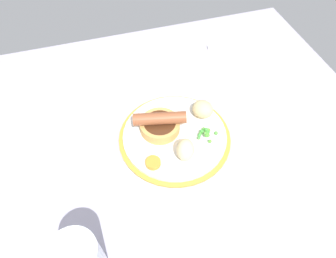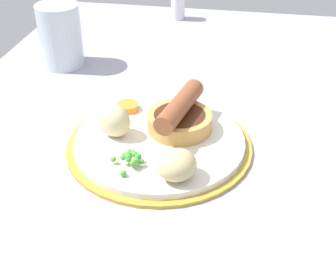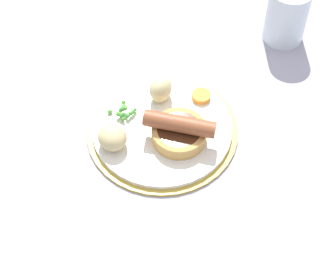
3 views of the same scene
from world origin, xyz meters
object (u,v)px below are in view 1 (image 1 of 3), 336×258
dinner_plate (175,136)px  carrot_slice_2 (153,163)px  pea_pile (206,133)px  potato_chunk_0 (203,110)px  fork (237,47)px  sausage_pudding (160,124)px  potato_chunk_1 (185,150)px

dinner_plate → carrot_slice_2: (-6.85, -6.30, 1.33)cm
pea_pile → potato_chunk_0: (1.51, 5.96, 0.89)cm
fork → carrot_slice_2: bearing=-123.0°
potato_chunk_0 → fork: bearing=49.3°
dinner_plate → fork: dinner_plate is taller
carrot_slice_2 → fork: carrot_slice_2 is taller
pea_pile → fork: bearing=53.5°
carrot_slice_2 → sausage_pudding: bearing=65.3°
dinner_plate → pea_pile: size_ratio=5.08×
dinner_plate → pea_pile: bearing=-21.1°
sausage_pudding → fork: bearing=-128.8°
potato_chunk_1 → potato_chunk_0: bearing=51.2°
carrot_slice_2 → fork: bearing=43.3°
dinner_plate → potato_chunk_0: (8.13, 3.41, 2.78)cm
sausage_pudding → potato_chunk_0: sausage_pudding is taller
carrot_slice_2 → fork: size_ratio=0.18×
potato_chunk_1 → carrot_slice_2: 7.41cm
pea_pile → carrot_slice_2: 13.99cm
sausage_pudding → carrot_slice_2: 9.72cm
potato_chunk_0 → carrot_slice_2: 17.91cm
sausage_pudding → potato_chunk_1: size_ratio=2.50×
potato_chunk_0 → carrot_slice_2: potato_chunk_0 is taller
carrot_slice_2 → dinner_plate: bearing=42.6°
potato_chunk_1 → carrot_slice_2: bearing=179.7°
dinner_plate → fork: bearing=43.5°
potato_chunk_1 → carrot_slice_2: size_ratio=1.47×
dinner_plate → carrot_slice_2: bearing=-137.4°
pea_pile → potato_chunk_0: bearing=75.8°
sausage_pudding → pea_pile: 10.75cm
pea_pile → fork: size_ratio=0.29×
sausage_pudding → pea_pile: bearing=165.3°
fork → potato_chunk_0: bearing=-117.1°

